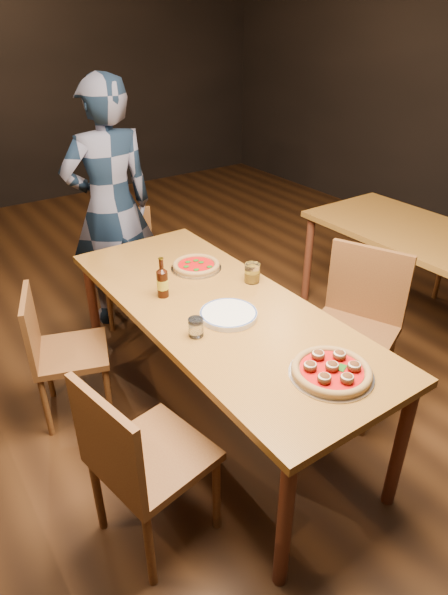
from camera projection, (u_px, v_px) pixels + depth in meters
ground at (219, 416)px, 2.90m from camera, size 9.00×9.00×0.00m
room_shell at (217, 67)px, 1.98m from camera, size 9.00×9.00×9.00m
table_main at (218, 317)px, 2.56m from camera, size 0.80×2.00×0.75m
chair_main_nw at (153, 454)px, 2.05m from camera, size 0.50×0.50×0.92m
chair_main_sw at (71, 352)px, 2.75m from camera, size 0.49×0.49×0.83m
chair_main_e at (350, 334)px, 2.77m from camera, size 0.60×0.60×0.98m
chair_end at (129, 267)px, 3.66m from camera, size 0.51×0.51×0.85m
pizza_meatball at (332, 370)px, 2.03m from camera, size 0.35×0.35×0.06m
pizza_margherita at (196, 266)px, 2.89m from camera, size 0.29×0.29×0.04m
plate_stack at (229, 315)px, 2.42m from camera, size 0.28×0.28×0.03m
beer_bottle at (163, 283)px, 2.57m from camera, size 0.06×0.06×0.22m
water_glass at (196, 327)px, 2.27m from camera, size 0.07×0.07×0.09m
amber_glass at (252, 273)px, 2.73m from camera, size 0.09×0.09×0.11m
diner at (111, 207)px, 3.45m from camera, size 0.65×0.44×1.74m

